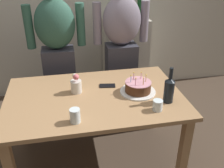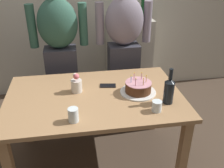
{
  "view_description": "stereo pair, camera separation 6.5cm",
  "coord_description": "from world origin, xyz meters",
  "px_view_note": "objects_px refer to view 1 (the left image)",
  "views": [
    {
      "loc": [
        -0.21,
        -1.86,
        1.84
      ],
      "look_at": [
        0.15,
        -0.01,
        0.84
      ],
      "focal_mm": 40.68,
      "sensor_mm": 36.0,
      "label": 1
    },
    {
      "loc": [
        -0.15,
        -1.87,
        1.84
      ],
      "look_at": [
        0.15,
        -0.01,
        0.84
      ],
      "focal_mm": 40.68,
      "sensor_mm": 36.0,
      "label": 2
    }
  ],
  "objects_px": {
    "water_glass_far": "(158,105)",
    "wine_bottle": "(169,89)",
    "person_woman_cardigan": "(121,48)",
    "water_glass_near": "(75,116)",
    "cell_phone": "(107,86)",
    "person_man_bearded": "(58,53)",
    "flower_vase": "(76,85)",
    "birthday_cake": "(138,87)"
  },
  "relations": [
    {
      "from": "water_glass_near",
      "to": "cell_phone",
      "type": "distance_m",
      "value": 0.59
    },
    {
      "from": "wine_bottle",
      "to": "person_woman_cardigan",
      "type": "height_order",
      "value": "person_woman_cardigan"
    },
    {
      "from": "water_glass_far",
      "to": "water_glass_near",
      "type": "bearing_deg",
      "value": -177.11
    },
    {
      "from": "water_glass_near",
      "to": "water_glass_far",
      "type": "xyz_separation_m",
      "value": [
        0.63,
        0.03,
        -0.01
      ]
    },
    {
      "from": "cell_phone",
      "to": "flower_vase",
      "type": "xyz_separation_m",
      "value": [
        -0.28,
        -0.06,
        0.07
      ]
    },
    {
      "from": "water_glass_near",
      "to": "cell_phone",
      "type": "bearing_deg",
      "value": 56.75
    },
    {
      "from": "wine_bottle",
      "to": "person_woman_cardigan",
      "type": "xyz_separation_m",
      "value": [
        -0.17,
        0.95,
        0.02
      ]
    },
    {
      "from": "person_man_bearded",
      "to": "person_woman_cardigan",
      "type": "height_order",
      "value": "same"
    },
    {
      "from": "flower_vase",
      "to": "person_woman_cardigan",
      "type": "distance_m",
      "value": 0.86
    },
    {
      "from": "water_glass_far",
      "to": "cell_phone",
      "type": "xyz_separation_m",
      "value": [
        -0.31,
        0.46,
        -0.04
      ]
    },
    {
      "from": "water_glass_far",
      "to": "wine_bottle",
      "type": "bearing_deg",
      "value": 38.84
    },
    {
      "from": "birthday_cake",
      "to": "water_glass_near",
      "type": "xyz_separation_m",
      "value": [
        -0.56,
        -0.33,
        0.01
      ]
    },
    {
      "from": "wine_bottle",
      "to": "flower_vase",
      "type": "relative_size",
      "value": 1.69
    },
    {
      "from": "birthday_cake",
      "to": "flower_vase",
      "type": "height_order",
      "value": "flower_vase"
    },
    {
      "from": "water_glass_near",
      "to": "person_man_bearded",
      "type": "distance_m",
      "value": 1.1
    },
    {
      "from": "birthday_cake",
      "to": "person_woman_cardigan",
      "type": "relative_size",
      "value": 0.19
    },
    {
      "from": "flower_vase",
      "to": "water_glass_near",
      "type": "bearing_deg",
      "value": -95.2
    },
    {
      "from": "water_glass_near",
      "to": "cell_phone",
      "type": "height_order",
      "value": "water_glass_near"
    },
    {
      "from": "birthday_cake",
      "to": "flower_vase",
      "type": "distance_m",
      "value": 0.54
    },
    {
      "from": "flower_vase",
      "to": "cell_phone",
      "type": "bearing_deg",
      "value": 11.46
    },
    {
      "from": "wine_bottle",
      "to": "cell_phone",
      "type": "height_order",
      "value": "wine_bottle"
    },
    {
      "from": "water_glass_near",
      "to": "person_man_bearded",
      "type": "height_order",
      "value": "person_man_bearded"
    },
    {
      "from": "person_man_bearded",
      "to": "water_glass_near",
      "type": "bearing_deg",
      "value": 95.44
    },
    {
      "from": "flower_vase",
      "to": "water_glass_far",
      "type": "bearing_deg",
      "value": -34.09
    },
    {
      "from": "person_woman_cardigan",
      "to": "water_glass_far",
      "type": "bearing_deg",
      "value": 92.4
    },
    {
      "from": "water_glass_far",
      "to": "flower_vase",
      "type": "xyz_separation_m",
      "value": [
        -0.59,
        0.4,
        0.03
      ]
    },
    {
      "from": "water_glass_near",
      "to": "flower_vase",
      "type": "height_order",
      "value": "flower_vase"
    },
    {
      "from": "water_glass_near",
      "to": "water_glass_far",
      "type": "distance_m",
      "value": 0.64
    },
    {
      "from": "wine_bottle",
      "to": "cell_phone",
      "type": "bearing_deg",
      "value": 140.91
    },
    {
      "from": "person_man_bearded",
      "to": "person_woman_cardigan",
      "type": "distance_m",
      "value": 0.69
    },
    {
      "from": "water_glass_far",
      "to": "person_man_bearded",
      "type": "height_order",
      "value": "person_man_bearded"
    },
    {
      "from": "birthday_cake",
      "to": "water_glass_near",
      "type": "relative_size",
      "value": 2.91
    },
    {
      "from": "birthday_cake",
      "to": "wine_bottle",
      "type": "height_order",
      "value": "wine_bottle"
    },
    {
      "from": "water_glass_far",
      "to": "person_woman_cardigan",
      "type": "height_order",
      "value": "person_woman_cardigan"
    },
    {
      "from": "flower_vase",
      "to": "person_woman_cardigan",
      "type": "bearing_deg",
      "value": 49.93
    },
    {
      "from": "water_glass_far",
      "to": "cell_phone",
      "type": "distance_m",
      "value": 0.56
    },
    {
      "from": "flower_vase",
      "to": "person_man_bearded",
      "type": "distance_m",
      "value": 0.67
    },
    {
      "from": "wine_bottle",
      "to": "birthday_cake",
      "type": "bearing_deg",
      "value": 135.4
    },
    {
      "from": "cell_phone",
      "to": "person_woman_cardigan",
      "type": "xyz_separation_m",
      "value": [
        0.27,
        0.6,
        0.13
      ]
    },
    {
      "from": "wine_bottle",
      "to": "cell_phone",
      "type": "distance_m",
      "value": 0.58
    },
    {
      "from": "birthday_cake",
      "to": "person_man_bearded",
      "type": "distance_m",
      "value": 1.01
    },
    {
      "from": "birthday_cake",
      "to": "wine_bottle",
      "type": "distance_m",
      "value": 0.29
    }
  ]
}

